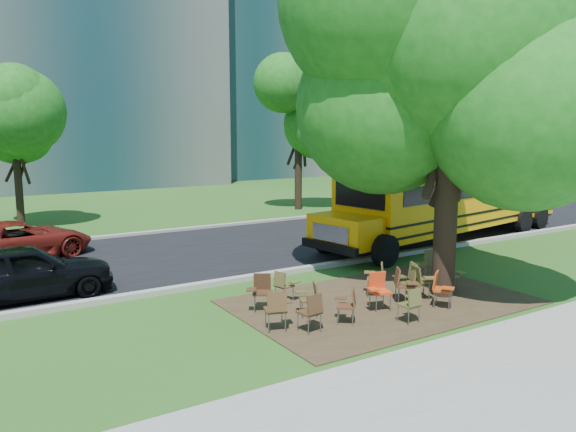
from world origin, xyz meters
TOP-DOWN VIEW (x-y plane):
  - ground at (0.00, 0.00)m, footprint 160.00×160.00m
  - sidewalk at (0.00, -5.00)m, footprint 60.00×4.00m
  - dirt_patch at (1.00, -0.50)m, footprint 7.00×4.50m
  - asphalt_road at (0.00, 7.00)m, footprint 80.00×8.00m
  - kerb_near at (0.00, 3.00)m, footprint 80.00×0.25m
  - kerb_far at (0.00, 11.10)m, footprint 80.00×0.25m
  - building_right at (24.00, 38.00)m, footprint 30.00×16.00m
  - bg_tree_2 at (-5.00, 16.00)m, footprint 4.80×4.80m
  - bg_tree_3 at (8.00, 14.00)m, footprint 5.60×5.60m
  - bg_tree_4 at (16.00, 13.00)m, footprint 5.00×5.00m
  - main_tree at (2.69, -0.88)m, footprint 7.09×7.09m
  - school_bus at (8.78, 4.23)m, footprint 12.56×4.49m
  - chair_0 at (-1.62, -1.32)m, footprint 0.57×0.56m
  - chair_1 at (-2.19, -0.90)m, footprint 0.70×0.55m
  - chair_2 at (-0.66, -1.31)m, footprint 0.54×0.68m
  - chair_3 at (0.50, -0.93)m, footprint 0.68×0.53m
  - chair_4 at (0.51, -2.00)m, footprint 0.52×0.49m
  - chair_5 at (1.86, -1.57)m, footprint 0.58×0.72m
  - chair_6 at (1.60, -0.86)m, footprint 0.55×0.70m
  - chair_7 at (3.09, -0.71)m, footprint 0.52×0.52m
  - chair_8 at (-1.08, -0.49)m, footprint 0.52×0.66m
  - chair_9 at (-1.80, 0.47)m, footprint 0.73×0.57m
  - chair_10 at (-1.02, 0.75)m, footprint 0.56×0.53m
  - chair_11 at (1.19, -0.11)m, footprint 0.59×0.75m
  - chair_12 at (1.88, -0.82)m, footprint 0.59×0.75m
  - chair_13 at (3.33, 0.24)m, footprint 0.65×0.55m
  - chair_14 at (1.33, -0.86)m, footprint 0.58×0.73m
  - black_car at (-6.29, 4.28)m, footprint 4.16×1.73m
  - bg_car_red at (-5.90, 9.08)m, footprint 4.97×3.26m

SIDE VIEW (x-z plane):
  - ground at x=0.00m, z-range 0.00..0.00m
  - dirt_patch at x=1.00m, z-range 0.00..0.03m
  - sidewalk at x=0.00m, z-range 0.00..0.04m
  - asphalt_road at x=0.00m, z-range 0.00..0.04m
  - kerb_near at x=0.00m, z-range 0.00..0.14m
  - kerb_far at x=0.00m, z-range 0.00..0.14m
  - chair_10 at x=-1.02m, z-range 0.09..0.87m
  - chair_7 at x=3.09m, z-range 0.09..0.88m
  - chair_2 at x=-0.66m, z-range 0.09..0.89m
  - chair_4 at x=0.51m, z-range 0.10..0.90m
  - chair_8 at x=-1.08m, z-range 0.10..0.91m
  - chair_0 at x=-1.62m, z-range 0.10..0.95m
  - chair_5 at x=1.86m, z-range 0.10..0.96m
  - chair_9 at x=-1.80m, z-range 0.10..0.97m
  - chair_14 at x=1.33m, z-range 0.10..0.97m
  - chair_11 at x=1.19m, z-range 0.10..0.97m
  - chair_3 at x=0.50m, z-range 0.11..1.00m
  - chair_1 at x=-2.19m, z-range 0.11..1.00m
  - chair_6 at x=1.60m, z-range 0.11..1.00m
  - chair_12 at x=1.88m, z-range 0.11..1.03m
  - chair_13 at x=3.33m, z-range 0.11..1.04m
  - bg_car_red at x=-5.90m, z-range 0.00..1.27m
  - black_car at x=-6.29m, z-range 0.00..1.41m
  - school_bus at x=8.78m, z-range 0.24..3.25m
  - bg_tree_2 at x=-5.00m, z-range 0.90..7.52m
  - bg_tree_4 at x=16.00m, z-range 0.92..7.77m
  - bg_tree_3 at x=8.00m, z-range 1.11..8.95m
  - main_tree at x=2.69m, z-range 0.99..10.07m
  - building_right at x=24.00m, z-range 0.00..25.00m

